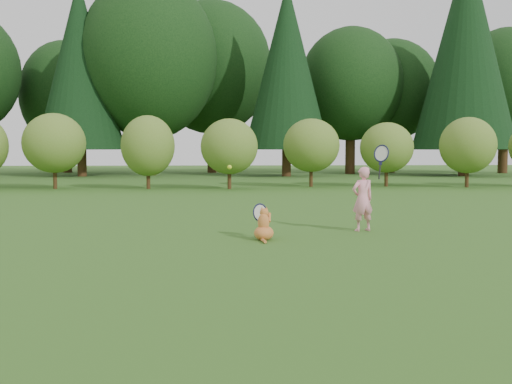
{
  "coord_description": "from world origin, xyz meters",
  "views": [
    {
      "loc": [
        -0.43,
        -8.35,
        1.34
      ],
      "look_at": [
        0.2,
        0.8,
        0.7
      ],
      "focal_mm": 40.0,
      "sensor_mm": 36.0,
      "label": 1
    }
  ],
  "objects": [
    {
      "name": "ground",
      "position": [
        0.0,
        0.0,
        0.0
      ],
      "size": [
        100.0,
        100.0,
        0.0
      ],
      "primitive_type": "plane",
      "color": "#2D5217",
      "rests_on": "ground"
    },
    {
      "name": "woodland_backdrop",
      "position": [
        0.0,
        23.0,
        7.5
      ],
      "size": [
        48.0,
        10.0,
        15.0
      ],
      "primitive_type": null,
      "color": "black",
      "rests_on": "ground"
    },
    {
      "name": "child",
      "position": [
        2.05,
        1.15,
        0.57
      ],
      "size": [
        0.66,
        0.47,
        1.63
      ],
      "rotation": [
        0.0,
        0.0,
        3.45
      ],
      "color": "pink",
      "rests_on": "ground"
    },
    {
      "name": "tennis_ball",
      "position": [
        -0.22,
        1.09,
        1.1
      ],
      "size": [
        0.07,
        0.07,
        0.07
      ],
      "color": "yellow",
      "rests_on": "ground"
    },
    {
      "name": "cat",
      "position": [
        0.28,
        0.3,
        0.26
      ],
      "size": [
        0.48,
        0.7,
        0.7
      ],
      "rotation": [
        0.0,
        0.0,
        -0.33
      ],
      "color": "#B66423",
      "rests_on": "ground"
    },
    {
      "name": "shrub_row",
      "position": [
        0.0,
        13.0,
        1.4
      ],
      "size": [
        28.0,
        3.0,
        2.8
      ],
      "primitive_type": null,
      "color": "#5C7324",
      "rests_on": "ground"
    }
  ]
}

